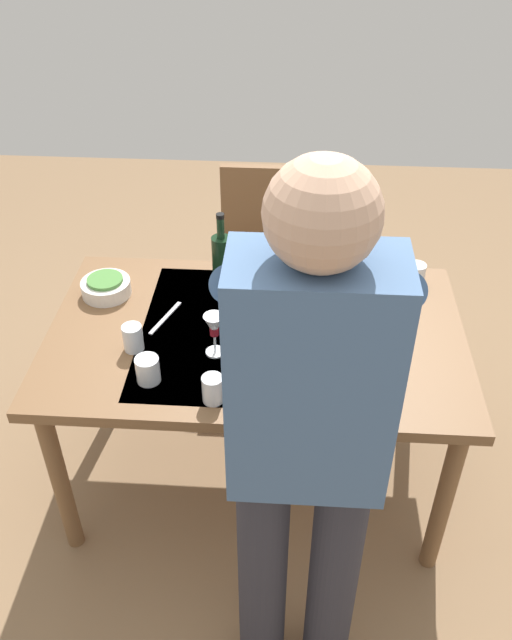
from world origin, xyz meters
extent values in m
plane|color=#846647|center=(0.00, 0.00, 0.00)|extent=(6.00, 6.00, 0.00)
cube|color=brown|center=(0.00, 0.00, 0.71)|extent=(1.43, 0.87, 0.04)
cube|color=beige|center=(0.00, 0.00, 0.73)|extent=(0.78, 0.74, 0.00)
cylinder|color=brown|center=(-0.64, -0.37, 0.35)|extent=(0.06, 0.06, 0.69)
cylinder|color=brown|center=(0.64, -0.37, 0.35)|extent=(0.06, 0.06, 0.69)
cylinder|color=brown|center=(-0.64, 0.37, 0.35)|extent=(0.06, 0.06, 0.69)
cylinder|color=brown|center=(0.64, 0.37, 0.35)|extent=(0.06, 0.06, 0.69)
cube|color=#523019|center=(0.02, -0.74, 0.45)|extent=(0.40, 0.40, 0.04)
cube|color=brown|center=(0.02, -0.92, 0.70)|extent=(0.40, 0.04, 0.45)
cylinder|color=brown|center=(-0.15, -0.91, 0.23)|extent=(0.04, 0.04, 0.43)
cylinder|color=brown|center=(0.19, -0.91, 0.23)|extent=(0.04, 0.04, 0.43)
cylinder|color=brown|center=(-0.15, -0.57, 0.23)|extent=(0.04, 0.04, 0.43)
cylinder|color=brown|center=(0.19, -0.57, 0.23)|extent=(0.04, 0.04, 0.43)
cylinder|color=#2D2D38|center=(-0.07, 0.72, 0.44)|extent=(0.14, 0.14, 0.88)
cylinder|color=#2D2D38|center=(-0.27, 0.72, 0.44)|extent=(0.14, 0.14, 0.88)
cube|color=#47668E|center=(-0.17, 0.72, 1.18)|extent=(0.36, 0.20, 0.60)
sphere|color=tan|center=(-0.17, 0.72, 1.58)|extent=(0.22, 0.22, 0.22)
cylinder|color=#47668E|center=(0.01, 0.48, 1.25)|extent=(0.08, 0.52, 0.40)
cylinder|color=#47668E|center=(-0.34, 0.48, 1.25)|extent=(0.08, 0.52, 0.40)
cylinder|color=black|center=(0.14, -0.28, 0.83)|extent=(0.07, 0.07, 0.20)
cylinder|color=black|center=(0.14, -0.28, 0.97)|extent=(0.03, 0.03, 0.08)
cylinder|color=black|center=(0.14, -0.28, 1.02)|extent=(0.03, 0.03, 0.02)
cylinder|color=white|center=(0.13, 0.12, 0.74)|extent=(0.06, 0.06, 0.01)
cylinder|color=white|center=(0.13, 0.12, 0.77)|extent=(0.01, 0.01, 0.07)
cone|color=white|center=(0.13, 0.12, 0.85)|extent=(0.07, 0.07, 0.07)
cylinder|color=maroon|center=(0.13, 0.12, 0.82)|extent=(0.03, 0.03, 0.03)
cylinder|color=silver|center=(0.40, 0.12, 0.78)|extent=(0.07, 0.07, 0.09)
cylinder|color=silver|center=(0.11, 0.34, 0.78)|extent=(0.07, 0.07, 0.09)
cylinder|color=silver|center=(0.32, 0.26, 0.78)|extent=(0.08, 0.08, 0.09)
cylinder|color=silver|center=(-0.57, -0.31, 0.78)|extent=(0.07, 0.07, 0.10)
cylinder|color=silver|center=(-0.30, 0.19, 0.76)|extent=(0.30, 0.30, 0.05)
cylinder|color=#C6562D|center=(-0.30, 0.19, 0.78)|extent=(0.22, 0.22, 0.03)
cylinder|color=silver|center=(0.56, -0.19, 0.76)|extent=(0.18, 0.18, 0.05)
cylinder|color=#4C843D|center=(0.56, -0.19, 0.78)|extent=(0.13, 0.13, 0.03)
cylinder|color=silver|center=(-0.39, -0.11, 0.74)|extent=(0.23, 0.23, 0.01)
cylinder|color=silver|center=(-0.12, -0.22, 0.74)|extent=(0.23, 0.23, 0.01)
cube|color=silver|center=(0.32, -0.05, 0.74)|extent=(0.09, 0.19, 0.00)
cube|color=silver|center=(-0.02, 0.23, 0.74)|extent=(0.07, 0.18, 0.00)
camera|label=1|loc=(-0.11, 1.77, 2.15)|focal=37.33mm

